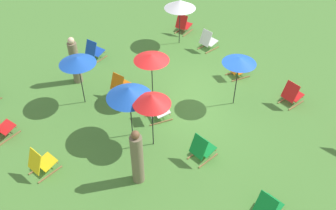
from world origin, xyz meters
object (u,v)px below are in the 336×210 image
Objects in this scene: deckchair_1 at (41,163)px; deckchair_12 at (202,149)px; umbrella_3 at (77,60)px; deckchair_2 at (157,110)px; deckchair_7 at (183,24)px; umbrella_5 at (240,60)px; umbrella_0 at (180,4)px; umbrella_1 at (152,99)px; umbrella_2 at (129,92)px; deckchair_14 at (268,207)px; person_0 at (75,61)px; person_1 at (137,158)px; deckchair_5 at (1,128)px; deckchair_10 at (120,85)px; deckchair_4 at (237,68)px; umbrella_4 at (151,57)px; deckchair_0 at (292,94)px; deckchair_6 at (208,41)px; deckchair_11 at (94,51)px.

deckchair_1 and deckchair_12 have the same top height.
deckchair_2 is at bearing -146.20° from umbrella_3.
deckchair_2 is 1.03× the size of deckchair_12.
umbrella_5 is at bearing 142.85° from deckchair_7.
umbrella_0 is at bearing -13.86° from umbrella_5.
umbrella_2 is (0.69, 0.27, -0.07)m from umbrella_1.
umbrella_3 is (6.53, 1.44, 1.27)m from deckchair_14.
person_0 is 1.00× the size of person_1.
deckchair_10 is at bearing -112.75° from deckchair_5.
deckchair_4 is at bearing 128.32° from person_0.
umbrella_3 is 2.26m from umbrella_4.
person_0 is (5.37, 4.99, 0.46)m from deckchair_0.
deckchair_4 is 0.98× the size of deckchair_5.
person_1 is (-1.74, 5.43, 0.46)m from deckchair_4.
person_0 is at bearing 68.77° from deckchair_4.
umbrella_5 reaches higher than umbrella_4.
deckchair_6 is at bearing 1.05° from deckchair_4.
person_1 is (-5.45, 5.95, 0.46)m from deckchair_7.
deckchair_1 is at bearing 100.83° from deckchair_6.
deckchair_11 is at bearing 73.53° from umbrella_0.
deckchair_6 is 3.72m from umbrella_5.
deckchair_7 is (3.68, -7.85, 0.00)m from deckchair_1.
umbrella_3 is (-0.01, -2.68, 1.27)m from deckchair_5.
umbrella_4 is at bearing 110.93° from deckchair_7.
deckchair_4 is 0.48× the size of person_0.
deckchair_10 and deckchair_12 have the same top height.
deckchair_6 is at bearing 150.06° from person_0.
deckchair_1 and deckchair_6 have the same top height.
deckchair_6 is 1.80m from umbrella_0.
person_1 is at bearing 115.22° from deckchair_7.
umbrella_3 is at bearing 10.57° from umbrella_2.
deckchair_10 is 2.38m from umbrella_2.
person_0 is at bearing 6.12° from deckchair_12.
umbrella_0 reaches higher than deckchair_0.
umbrella_4 reaches higher than deckchair_0.
deckchair_2 is 0.46× the size of umbrella_0.
umbrella_1 reaches higher than deckchair_2.
umbrella_0 is at bearing -38.20° from deckchair_12.
deckchair_1 is 5.58m from deckchair_11.
umbrella_2 is (-3.35, 4.47, -0.09)m from umbrella_0.
umbrella_2 is 1.87m from person_1.
person_1 is at bearing 144.13° from deckchair_11.
umbrella_3 is at bearing 126.01° from deckchair_11.
deckchair_2 and deckchair_4 have the same top height.
deckchair_14 is 0.49× the size of umbrella_4.
umbrella_5 is (3.50, -2.43, 1.31)m from deckchair_14.
deckchair_4 is at bearing -46.00° from deckchair_14.
deckchair_12 is at bearing 168.35° from deckchair_10.
deckchair_7 is 0.48× the size of umbrella_5.
deckchair_0 is 2.29m from umbrella_5.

